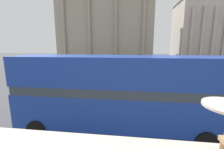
% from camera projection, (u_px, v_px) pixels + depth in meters
% --- Properties ---
extents(double_decker_bus, '(11.32, 2.63, 4.40)m').
position_uv_depth(double_decker_bus, '(118.00, 91.00, 8.30)').
color(double_decker_bus, black).
rests_on(double_decker_bus, ground_plane).
extents(plaza_building_left, '(29.97, 15.00, 24.77)m').
position_uv_depth(plaza_building_left, '(106.00, 24.00, 49.95)').
color(plaza_building_left, '#A39984').
rests_on(plaza_building_left, ground_plane).
extents(plaza_building_right, '(23.23, 14.43, 19.21)m').
position_uv_depth(plaza_building_right, '(213.00, 32.00, 48.54)').
color(plaza_building_right, '#BCB2A8').
rests_on(plaza_building_right, ground_plane).
extents(traffic_light_near, '(0.42, 0.24, 4.03)m').
position_uv_depth(traffic_light_near, '(72.00, 72.00, 13.73)').
color(traffic_light_near, black).
rests_on(traffic_light_near, ground_plane).
extents(traffic_light_mid, '(0.42, 0.24, 3.98)m').
position_uv_depth(traffic_light_mid, '(177.00, 65.00, 18.54)').
color(traffic_light_mid, black).
rests_on(traffic_light_mid, ground_plane).
extents(car_white, '(4.20, 1.93, 1.35)m').
position_uv_depth(car_white, '(138.00, 80.00, 18.74)').
color(car_white, black).
rests_on(car_white, ground_plane).
extents(car_navy, '(4.20, 1.93, 1.35)m').
position_uv_depth(car_navy, '(219.00, 87.00, 15.84)').
color(car_navy, black).
rests_on(car_navy, ground_plane).
extents(pedestrian_red, '(0.32, 0.32, 1.71)m').
position_uv_depth(pedestrian_red, '(137.00, 66.00, 29.85)').
color(pedestrian_red, '#282B33').
rests_on(pedestrian_red, ground_plane).
extents(pedestrian_yellow, '(0.32, 0.32, 1.70)m').
position_uv_depth(pedestrian_yellow, '(92.00, 71.00, 24.29)').
color(pedestrian_yellow, '#282B33').
rests_on(pedestrian_yellow, ground_plane).
extents(pedestrian_white, '(0.32, 0.32, 1.68)m').
position_uv_depth(pedestrian_white, '(101.00, 75.00, 21.08)').
color(pedestrian_white, '#282B33').
rests_on(pedestrian_white, ground_plane).
extents(pedestrian_blue, '(0.32, 0.32, 1.61)m').
position_uv_depth(pedestrian_blue, '(133.00, 88.00, 14.49)').
color(pedestrian_blue, '#282B33').
rests_on(pedestrian_blue, ground_plane).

